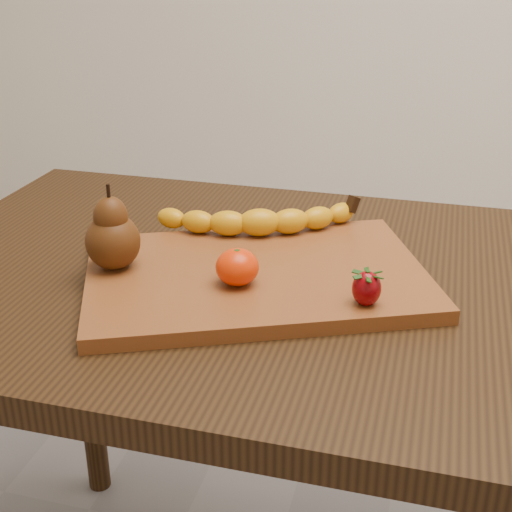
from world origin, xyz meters
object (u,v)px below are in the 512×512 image
(mandarin, at_px, (237,267))
(pear, at_px, (112,227))
(table, at_px, (247,331))
(cutting_board, at_px, (256,276))

(mandarin, bearing_deg, pear, 177.92)
(table, distance_m, pear, 0.25)
(cutting_board, xyz_separation_m, mandarin, (-0.01, -0.05, 0.03))
(pear, xyz_separation_m, mandarin, (0.18, -0.01, -0.03))
(cutting_board, relative_size, mandarin, 8.07)
(table, bearing_deg, mandarin, -82.56)
(table, xyz_separation_m, pear, (-0.16, -0.07, 0.18))
(table, height_order, cutting_board, cutting_board)
(pear, relative_size, mandarin, 2.06)
(table, xyz_separation_m, cutting_board, (0.02, -0.03, 0.11))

